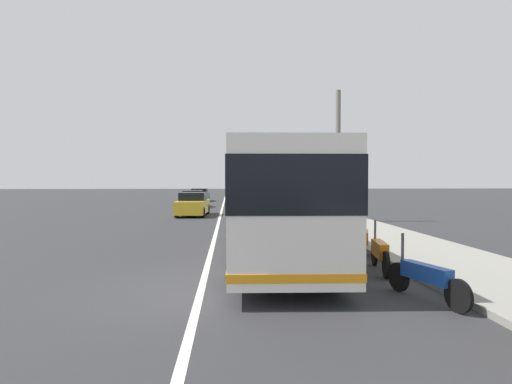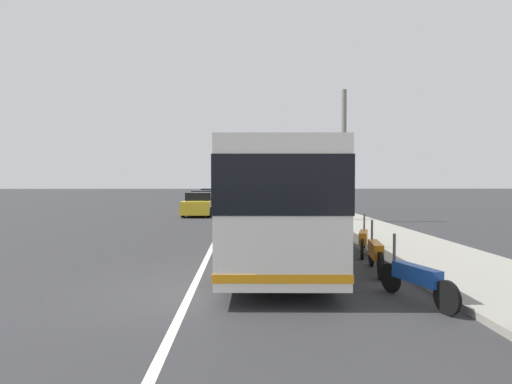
{
  "view_description": "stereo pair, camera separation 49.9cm",
  "coord_description": "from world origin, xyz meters",
  "px_view_note": "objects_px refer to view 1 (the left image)",
  "views": [
    {
      "loc": [
        -9.18,
        -0.61,
        2.37
      ],
      "look_at": [
        6.07,
        -1.55,
        1.95
      ],
      "focal_mm": 30.22,
      "sensor_mm": 36.0,
      "label": 1
    },
    {
      "loc": [
        -9.2,
        -1.11,
        2.37
      ],
      "look_at": [
        6.07,
        -1.55,
        1.95
      ],
      "focal_mm": 30.22,
      "sensor_mm": 36.0,
      "label": 2
    }
  ],
  "objects_px": {
    "motorcycle_mid_row": "(425,277)",
    "motorcycle_far_end": "(380,253)",
    "utility_pole": "(338,156)",
    "car_oncoming": "(200,195)",
    "coach_bus": "(275,197)",
    "motorcycle_by_tree": "(364,240)",
    "car_behind_bus": "(193,199)",
    "car_ahead_same_lane": "(193,205)"
  },
  "relations": [
    {
      "from": "motorcycle_mid_row",
      "to": "motorcycle_by_tree",
      "type": "bearing_deg",
      "value": -21.72
    },
    {
      "from": "utility_pole",
      "to": "car_oncoming",
      "type": "bearing_deg",
      "value": 21.35
    },
    {
      "from": "car_ahead_same_lane",
      "to": "car_behind_bus",
      "type": "height_order",
      "value": "car_ahead_same_lane"
    },
    {
      "from": "coach_bus",
      "to": "car_oncoming",
      "type": "xyz_separation_m",
      "value": [
        35.38,
        4.76,
        -1.18
      ]
    },
    {
      "from": "coach_bus",
      "to": "motorcycle_by_tree",
      "type": "bearing_deg",
      "value": -86.11
    },
    {
      "from": "utility_pole",
      "to": "motorcycle_mid_row",
      "type": "bearing_deg",
      "value": 171.68
    },
    {
      "from": "motorcycle_far_end",
      "to": "motorcycle_by_tree",
      "type": "distance_m",
      "value": 2.54
    },
    {
      "from": "coach_bus",
      "to": "car_ahead_same_lane",
      "type": "xyz_separation_m",
      "value": [
        15.63,
        3.84,
        -1.13
      ]
    },
    {
      "from": "motorcycle_far_end",
      "to": "car_oncoming",
      "type": "bearing_deg",
      "value": 19.93
    },
    {
      "from": "coach_bus",
      "to": "motorcycle_far_end",
      "type": "distance_m",
      "value": 3.73
    },
    {
      "from": "motorcycle_by_tree",
      "to": "car_ahead_same_lane",
      "type": "distance_m",
      "value": 16.93
    },
    {
      "from": "motorcycle_mid_row",
      "to": "car_behind_bus",
      "type": "bearing_deg",
      "value": -3.56
    },
    {
      "from": "motorcycle_far_end",
      "to": "car_behind_bus",
      "type": "distance_m",
      "value": 28.18
    },
    {
      "from": "car_behind_bus",
      "to": "motorcycle_mid_row",
      "type": "bearing_deg",
      "value": 9.6
    },
    {
      "from": "car_oncoming",
      "to": "car_behind_bus",
      "type": "relative_size",
      "value": 0.99
    },
    {
      "from": "motorcycle_by_tree",
      "to": "car_ahead_same_lane",
      "type": "relative_size",
      "value": 0.44
    },
    {
      "from": "motorcycle_mid_row",
      "to": "motorcycle_far_end",
      "type": "relative_size",
      "value": 0.96
    },
    {
      "from": "motorcycle_by_tree",
      "to": "car_behind_bus",
      "type": "bearing_deg",
      "value": 34.78
    },
    {
      "from": "motorcycle_mid_row",
      "to": "utility_pole",
      "type": "height_order",
      "value": "utility_pole"
    },
    {
      "from": "motorcycle_mid_row",
      "to": "motorcycle_far_end",
      "type": "bearing_deg",
      "value": -18.08
    },
    {
      "from": "car_oncoming",
      "to": "utility_pole",
      "type": "relative_size",
      "value": 0.6
    },
    {
      "from": "motorcycle_far_end",
      "to": "car_ahead_same_lane",
      "type": "relative_size",
      "value": 0.47
    },
    {
      "from": "motorcycle_far_end",
      "to": "motorcycle_by_tree",
      "type": "bearing_deg",
      "value": 0.23
    },
    {
      "from": "car_oncoming",
      "to": "utility_pole",
      "type": "height_order",
      "value": "utility_pole"
    },
    {
      "from": "coach_bus",
      "to": "motorcycle_mid_row",
      "type": "relative_size",
      "value": 5.36
    },
    {
      "from": "coach_bus",
      "to": "motorcycle_by_tree",
      "type": "distance_m",
      "value": 3.19
    },
    {
      "from": "car_behind_bus",
      "to": "coach_bus",
      "type": "bearing_deg",
      "value": 6.92
    },
    {
      "from": "motorcycle_mid_row",
      "to": "car_oncoming",
      "type": "distance_m",
      "value": 41.18
    },
    {
      "from": "motorcycle_mid_row",
      "to": "motorcycle_far_end",
      "type": "xyz_separation_m",
      "value": [
        2.74,
        -0.06,
        0.02
      ]
    },
    {
      "from": "car_ahead_same_lane",
      "to": "utility_pole",
      "type": "height_order",
      "value": "utility_pole"
    },
    {
      "from": "utility_pole",
      "to": "car_behind_bus",
      "type": "bearing_deg",
      "value": 34.13
    },
    {
      "from": "motorcycle_far_end",
      "to": "car_ahead_same_lane",
      "type": "bearing_deg",
      "value": 28.39
    },
    {
      "from": "coach_bus",
      "to": "motorcycle_far_end",
      "type": "relative_size",
      "value": 5.16
    },
    {
      "from": "coach_bus",
      "to": "car_ahead_same_lane",
      "type": "distance_m",
      "value": 16.13
    },
    {
      "from": "motorcycle_mid_row",
      "to": "motorcycle_far_end",
      "type": "distance_m",
      "value": 2.75
    },
    {
      "from": "coach_bus",
      "to": "car_behind_bus",
      "type": "height_order",
      "value": "coach_bus"
    },
    {
      "from": "utility_pole",
      "to": "car_ahead_same_lane",
      "type": "bearing_deg",
      "value": 61.53
    },
    {
      "from": "car_ahead_same_lane",
      "to": "car_behind_bus",
      "type": "xyz_separation_m",
      "value": [
        9.22,
        0.8,
        -0.02
      ]
    },
    {
      "from": "car_ahead_same_lane",
      "to": "car_behind_bus",
      "type": "bearing_deg",
      "value": -172.22
    },
    {
      "from": "motorcycle_by_tree",
      "to": "motorcycle_mid_row",
      "type": "bearing_deg",
      "value": -167.03
    },
    {
      "from": "motorcycle_mid_row",
      "to": "car_oncoming",
      "type": "height_order",
      "value": "car_oncoming"
    },
    {
      "from": "motorcycle_far_end",
      "to": "coach_bus",
      "type": "bearing_deg",
      "value": 54.87
    }
  ]
}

